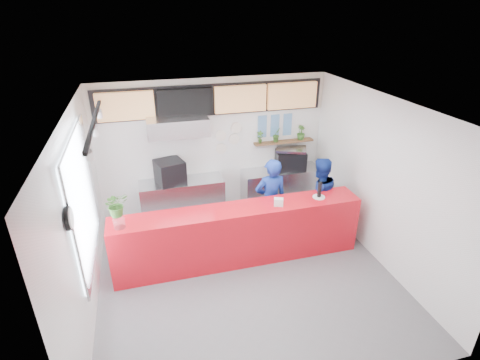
{
  "coord_description": "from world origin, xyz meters",
  "views": [
    {
      "loc": [
        -1.49,
        -5.13,
        4.37
      ],
      "look_at": [
        0.1,
        0.7,
        1.5
      ],
      "focal_mm": 28.0,
      "sensor_mm": 36.0,
      "label": 1
    }
  ],
  "objects_px": {
    "panini_oven": "(170,172)",
    "pepper_mill": "(320,190)",
    "staff_right": "(318,197)",
    "service_counter": "(239,234)",
    "espresso_machine": "(291,160)",
    "staff_center": "(271,201)"
  },
  "relations": [
    {
      "from": "espresso_machine",
      "to": "staff_center",
      "type": "distance_m",
      "value": 1.61
    },
    {
      "from": "service_counter",
      "to": "staff_right",
      "type": "xyz_separation_m",
      "value": [
        1.77,
        0.46,
        0.29
      ]
    },
    {
      "from": "panini_oven",
      "to": "staff_center",
      "type": "bearing_deg",
      "value": -50.67
    },
    {
      "from": "espresso_machine",
      "to": "pepper_mill",
      "type": "height_order",
      "value": "pepper_mill"
    },
    {
      "from": "service_counter",
      "to": "staff_right",
      "type": "distance_m",
      "value": 1.85
    },
    {
      "from": "espresso_machine",
      "to": "staff_right",
      "type": "bearing_deg",
      "value": -76.6
    },
    {
      "from": "panini_oven",
      "to": "pepper_mill",
      "type": "xyz_separation_m",
      "value": [
        2.56,
        -1.8,
        0.12
      ]
    },
    {
      "from": "service_counter",
      "to": "espresso_machine",
      "type": "height_order",
      "value": "espresso_machine"
    },
    {
      "from": "staff_center",
      "to": "espresso_machine",
      "type": "bearing_deg",
      "value": -125.54
    },
    {
      "from": "espresso_machine",
      "to": "pepper_mill",
      "type": "xyz_separation_m",
      "value": [
        -0.17,
        -1.8,
        0.15
      ]
    },
    {
      "from": "staff_right",
      "to": "pepper_mill",
      "type": "xyz_separation_m",
      "value": [
        -0.24,
        -0.46,
        0.43
      ]
    },
    {
      "from": "service_counter",
      "to": "espresso_machine",
      "type": "xyz_separation_m",
      "value": [
        1.71,
        1.8,
        0.56
      ]
    },
    {
      "from": "staff_right",
      "to": "pepper_mill",
      "type": "distance_m",
      "value": 0.67
    },
    {
      "from": "staff_right",
      "to": "staff_center",
      "type": "bearing_deg",
      "value": -6.52
    },
    {
      "from": "pepper_mill",
      "to": "staff_right",
      "type": "bearing_deg",
      "value": 62.74
    },
    {
      "from": "service_counter",
      "to": "panini_oven",
      "type": "distance_m",
      "value": 2.15
    },
    {
      "from": "service_counter",
      "to": "panini_oven",
      "type": "relative_size",
      "value": 8.24
    },
    {
      "from": "espresso_machine",
      "to": "pepper_mill",
      "type": "bearing_deg",
      "value": -84.88
    },
    {
      "from": "service_counter",
      "to": "panini_oven",
      "type": "height_order",
      "value": "panini_oven"
    },
    {
      "from": "service_counter",
      "to": "staff_center",
      "type": "xyz_separation_m",
      "value": [
        0.78,
        0.51,
        0.32
      ]
    },
    {
      "from": "espresso_machine",
      "to": "staff_right",
      "type": "xyz_separation_m",
      "value": [
        0.06,
        -1.34,
        -0.27
      ]
    },
    {
      "from": "panini_oven",
      "to": "staff_right",
      "type": "distance_m",
      "value": 3.12
    }
  ]
}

